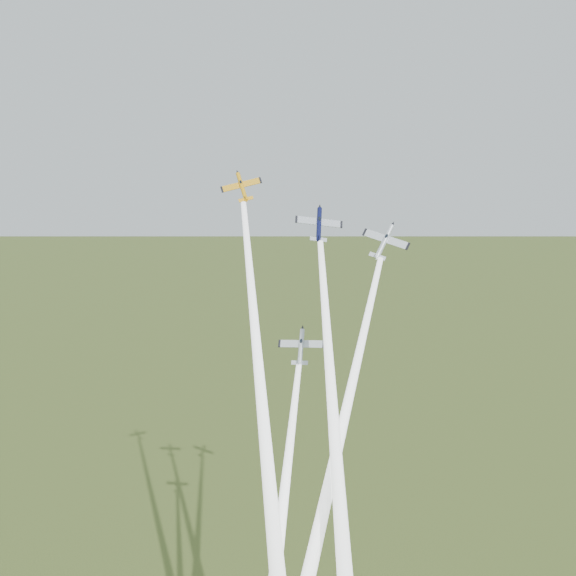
{
  "coord_description": "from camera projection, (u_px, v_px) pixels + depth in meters",
  "views": [
    {
      "loc": [
        24.08,
        -119.3,
        113.72
      ],
      "look_at": [
        0.0,
        -6.0,
        92.0
      ],
      "focal_mm": 45.0,
      "sensor_mm": 36.0,
      "label": 1
    }
  ],
  "objects": [
    {
      "name": "plane_silver_low",
      "position": [
        301.0,
        347.0,
        119.7
      ],
      "size": [
        8.16,
        5.62,
        7.36
      ],
      "primitive_type": null,
      "rotation": [
        0.95,
        -0.04,
        0.01
      ],
      "color": "#B4BBC3"
    },
    {
      "name": "plane_yellow",
      "position": [
        242.0,
        187.0,
        122.89
      ],
      "size": [
        9.4,
        6.85,
        7.85
      ],
      "primitive_type": null,
      "rotation": [
        0.95,
        -0.23,
        0.39
      ],
      "color": "#EFA514"
    },
    {
      "name": "plane_navy",
      "position": [
        319.0,
        224.0,
        117.2
      ],
      "size": [
        8.34,
        7.68,
        7.94
      ],
      "primitive_type": null,
      "rotation": [
        0.95,
        0.12,
        0.29
      ],
      "color": "#0D103B"
    },
    {
      "name": "smoke_trail_silver_right",
      "position": [
        335.0,
        460.0,
        107.4
      ],
      "size": [
        12.03,
        41.18,
        57.12
      ],
      "primitive_type": null,
      "rotation": [
        -0.62,
        0.0,
        -0.23
      ],
      "color": "white"
    },
    {
      "name": "smoke_trail_yellow",
      "position": [
        262.0,
        402.0,
        107.32
      ],
      "size": [
        18.39,
        40.06,
        57.91
      ],
      "primitive_type": null,
      "rotation": [
        -0.62,
        0.0,
        0.39
      ],
      "color": "white"
    },
    {
      "name": "plane_silver_right",
      "position": [
        384.0,
        242.0,
        121.07
      ],
      "size": [
        10.59,
        7.14,
        9.3
      ],
      "primitive_type": null,
      "rotation": [
        0.95,
        0.26,
        -0.23
      ],
      "color": "silver"
    },
    {
      "name": "smoke_trail_silver_low",
      "position": [
        280.0,
        535.0,
        107.45
      ],
      "size": [
        2.88,
        33.11,
        45.01
      ],
      "primitive_type": null,
      "rotation": [
        -0.62,
        0.0,
        0.01
      ],
      "color": "white"
    },
    {
      "name": "smoke_trail_navy",
      "position": [
        335.0,
        440.0,
        102.44
      ],
      "size": [
        13.6,
        38.35,
        53.68
      ],
      "primitive_type": null,
      "rotation": [
        -0.62,
        0.0,
        0.29
      ],
      "color": "white"
    }
  ]
}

